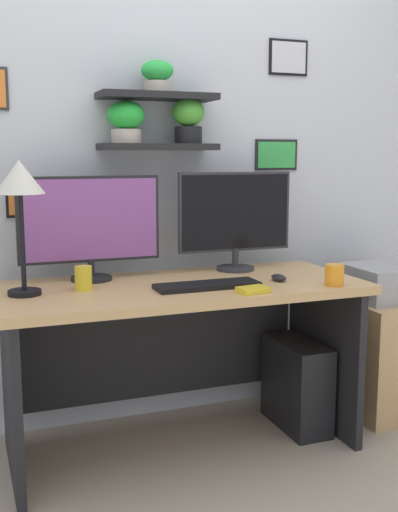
% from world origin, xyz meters
% --- Properties ---
extents(ground_plane, '(8.00, 8.00, 0.00)m').
position_xyz_m(ground_plane, '(0.00, 0.00, 0.00)').
color(ground_plane, tan).
extents(back_wall_assembly, '(4.40, 0.24, 2.70)m').
position_xyz_m(back_wall_assembly, '(-0.00, 0.44, 1.36)').
color(back_wall_assembly, silver).
rests_on(back_wall_assembly, ground).
extents(desk, '(1.56, 0.68, 0.75)m').
position_xyz_m(desk, '(0.00, 0.05, 0.54)').
color(desk, tan).
rests_on(desk, ground).
extents(monitor_left, '(0.62, 0.18, 0.46)m').
position_xyz_m(monitor_left, '(-0.35, 0.22, 1.00)').
color(monitor_left, black).
rests_on(monitor_left, desk).
extents(monitor_right, '(0.56, 0.18, 0.47)m').
position_xyz_m(monitor_right, '(0.35, 0.22, 1.00)').
color(monitor_right, '#2D2D33').
rests_on(monitor_right, desk).
extents(keyboard, '(0.44, 0.14, 0.02)m').
position_xyz_m(keyboard, '(0.07, -0.12, 0.76)').
color(keyboard, black).
rests_on(keyboard, desk).
extents(computer_mouse, '(0.06, 0.09, 0.03)m').
position_xyz_m(computer_mouse, '(0.42, -0.10, 0.77)').
color(computer_mouse, black).
rests_on(computer_mouse, desk).
extents(desk_lamp, '(0.19, 0.19, 0.53)m').
position_xyz_m(desk_lamp, '(-0.65, 0.01, 1.18)').
color(desk_lamp, black).
rests_on(desk_lamp, desk).
extents(coffee_mug, '(0.08, 0.08, 0.09)m').
position_xyz_m(coffee_mug, '(0.59, -0.27, 0.80)').
color(coffee_mug, orange).
rests_on(coffee_mug, desk).
extents(pen_cup, '(0.07, 0.07, 0.10)m').
position_xyz_m(pen_cup, '(-0.42, 0.02, 0.80)').
color(pen_cup, yellow).
rests_on(pen_cup, desk).
extents(scissors_tray, '(0.13, 0.10, 0.02)m').
position_xyz_m(scissors_tray, '(0.21, -0.27, 0.76)').
color(scissors_tray, yellow).
rests_on(scissors_tray, desk).
extents(drawer_cabinet, '(0.44, 0.50, 0.58)m').
position_xyz_m(drawer_cabinet, '(1.12, 0.06, 0.29)').
color(drawer_cabinet, tan).
rests_on(drawer_cabinet, ground).
extents(printer, '(0.38, 0.34, 0.17)m').
position_xyz_m(printer, '(1.12, 0.06, 0.66)').
color(printer, '#9E9EA3').
rests_on(printer, drawer_cabinet).
extents(computer_tower_right, '(0.18, 0.40, 0.42)m').
position_xyz_m(computer_tower_right, '(0.59, 0.02, 0.21)').
color(computer_tower_right, black).
rests_on(computer_tower_right, ground).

